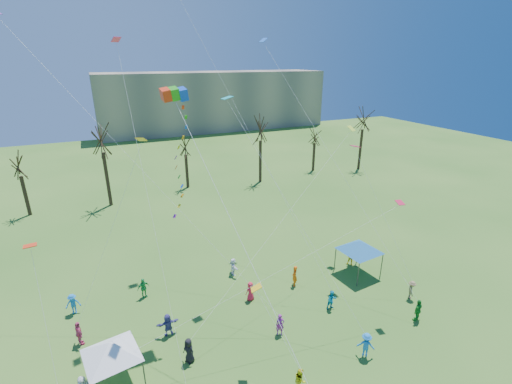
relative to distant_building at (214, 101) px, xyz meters
name	(u,v)px	position (x,y,z in m)	size (l,w,h in m)	color
distant_building	(214,101)	(0.00, 0.00, 0.00)	(60.00, 14.00, 15.00)	gray
bare_tree_row	(182,143)	(-19.92, -46.14, -0.23)	(68.65, 8.27, 11.19)	black
big_box_kite	(184,164)	(-25.77, -72.96, 4.49)	(2.52, 7.28, 18.79)	red
canopy_tent_white	(110,349)	(-31.67, -76.73, -4.85)	(4.11, 4.11, 3.13)	#3F3F44
canopy_tent_blue	(360,246)	(-10.81, -73.27, -4.71)	(4.38, 4.38, 3.30)	#3F3F44
festival_crowd	(238,317)	(-23.20, -75.24, -6.66)	(25.99, 14.08, 1.85)	red
small_kites_aloft	(229,131)	(-21.91, -70.74, 5.91)	(27.25, 19.41, 33.29)	#EF340C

